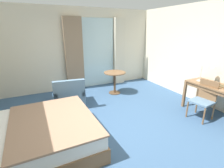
{
  "coord_description": "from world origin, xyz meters",
  "views": [
    {
      "loc": [
        -1.41,
        -2.78,
        2.02
      ],
      "look_at": [
        0.15,
        0.46,
        0.84
      ],
      "focal_mm": 26.96,
      "sensor_mm": 36.0,
      "label": 1
    }
  ],
  "objects_px": {
    "writing_desk": "(219,90)",
    "armchair_by_window": "(69,95)",
    "round_cafe_table": "(115,78)",
    "desk_chair": "(204,98)",
    "desk_lamp": "(209,69)",
    "bed": "(29,137)"
  },
  "relations": [
    {
      "from": "bed",
      "to": "round_cafe_table",
      "type": "bearing_deg",
      "value": 35.82
    },
    {
      "from": "writing_desk",
      "to": "armchair_by_window",
      "type": "relative_size",
      "value": 1.64
    },
    {
      "from": "bed",
      "to": "desk_chair",
      "type": "bearing_deg",
      "value": -7.43
    },
    {
      "from": "bed",
      "to": "round_cafe_table",
      "type": "height_order",
      "value": "bed"
    },
    {
      "from": "desk_lamp",
      "to": "round_cafe_table",
      "type": "distance_m",
      "value": 2.64
    },
    {
      "from": "bed",
      "to": "armchair_by_window",
      "type": "distance_m",
      "value": 1.82
    },
    {
      "from": "desk_chair",
      "to": "desk_lamp",
      "type": "height_order",
      "value": "desk_lamp"
    },
    {
      "from": "bed",
      "to": "writing_desk",
      "type": "xyz_separation_m",
      "value": [
        4.07,
        -0.56,
        0.39
      ]
    },
    {
      "from": "desk_lamp",
      "to": "armchair_by_window",
      "type": "xyz_separation_m",
      "value": [
        -3.13,
        1.7,
        -0.77
      ]
    },
    {
      "from": "desk_chair",
      "to": "round_cafe_table",
      "type": "bearing_deg",
      "value": 116.24
    },
    {
      "from": "bed",
      "to": "desk_chair",
      "type": "relative_size",
      "value": 2.4
    },
    {
      "from": "writing_desk",
      "to": "round_cafe_table",
      "type": "bearing_deg",
      "value": 122.12
    },
    {
      "from": "armchair_by_window",
      "to": "desk_lamp",
      "type": "bearing_deg",
      "value": -28.56
    },
    {
      "from": "bed",
      "to": "armchair_by_window",
      "type": "height_order",
      "value": "bed"
    },
    {
      "from": "armchair_by_window",
      "to": "round_cafe_table",
      "type": "distance_m",
      "value": 1.6
    },
    {
      "from": "writing_desk",
      "to": "armchair_by_window",
      "type": "xyz_separation_m",
      "value": [
        -3.06,
        2.07,
        -0.34
      ]
    },
    {
      "from": "desk_lamp",
      "to": "desk_chair",
      "type": "bearing_deg",
      "value": -145.47
    },
    {
      "from": "armchair_by_window",
      "to": "round_cafe_table",
      "type": "height_order",
      "value": "armchair_by_window"
    },
    {
      "from": "armchair_by_window",
      "to": "writing_desk",
      "type": "bearing_deg",
      "value": -34.02
    },
    {
      "from": "desk_chair",
      "to": "writing_desk",
      "type": "bearing_deg",
      "value": -11.46
    },
    {
      "from": "writing_desk",
      "to": "armchair_by_window",
      "type": "bearing_deg",
      "value": 145.98
    },
    {
      "from": "bed",
      "to": "desk_chair",
      "type": "xyz_separation_m",
      "value": [
        3.71,
        -0.48,
        0.23
      ]
    }
  ]
}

